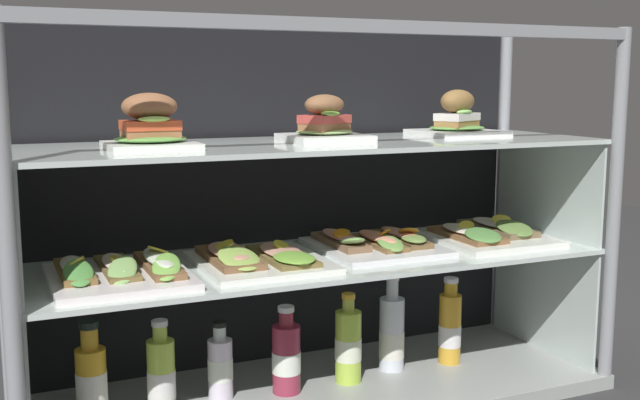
% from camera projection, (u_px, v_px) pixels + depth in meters
% --- Properties ---
extents(case_base_deck, '(1.43, 0.48, 0.04)m').
position_uv_depth(case_base_deck, '(320.00, 393.00, 1.90)').
color(case_base_deck, '#9EA39E').
rests_on(case_base_deck, ground).
extents(case_frame, '(1.43, 0.48, 0.91)m').
position_uv_depth(case_frame, '(298.00, 194.00, 1.96)').
color(case_frame, gray).
rests_on(case_frame, ground).
extents(riser_lower_tier, '(1.36, 0.42, 0.31)m').
position_uv_depth(riser_lower_tier, '(320.00, 324.00, 1.88)').
color(riser_lower_tier, silver).
rests_on(riser_lower_tier, case_base_deck).
extents(shelf_lower_glass, '(1.38, 0.43, 0.01)m').
position_uv_depth(shelf_lower_glass, '(320.00, 259.00, 1.85)').
color(shelf_lower_glass, silver).
rests_on(shelf_lower_glass, riser_lower_tier).
extents(riser_upper_tier, '(1.36, 0.42, 0.26)m').
position_uv_depth(riser_upper_tier, '(320.00, 202.00, 1.83)').
color(riser_upper_tier, silver).
rests_on(riser_upper_tier, shelf_lower_glass).
extents(shelf_upper_glass, '(1.38, 0.43, 0.01)m').
position_uv_depth(shelf_upper_glass, '(320.00, 144.00, 1.81)').
color(shelf_upper_glass, silver).
rests_on(shelf_upper_glass, riser_upper_tier).
extents(plated_roll_sandwich_right_of_center, '(0.18, 0.18, 0.12)m').
position_uv_depth(plated_roll_sandwich_right_of_center, '(150.00, 128.00, 1.61)').
color(plated_roll_sandwich_right_of_center, white).
rests_on(plated_roll_sandwich_right_of_center, shelf_upper_glass).
extents(plated_roll_sandwich_mid_right, '(0.18, 0.18, 0.11)m').
position_uv_depth(plated_roll_sandwich_mid_right, '(325.00, 125.00, 1.80)').
color(plated_roll_sandwich_mid_right, white).
rests_on(plated_roll_sandwich_mid_right, shelf_upper_glass).
extents(plated_roll_sandwich_left_of_center, '(0.21, 0.21, 0.12)m').
position_uv_depth(plated_roll_sandwich_left_of_center, '(457.00, 119.00, 2.02)').
color(plated_roll_sandwich_left_of_center, white).
rests_on(plated_roll_sandwich_left_of_center, shelf_upper_glass).
extents(open_sandwich_tray_center, '(0.28, 0.32, 0.06)m').
position_uv_depth(open_sandwich_tray_center, '(121.00, 271.00, 1.63)').
color(open_sandwich_tray_center, white).
rests_on(open_sandwich_tray_center, shelf_lower_glass).
extents(open_sandwich_tray_mid_right, '(0.28, 0.32, 0.06)m').
position_uv_depth(open_sandwich_tray_mid_right, '(257.00, 258.00, 1.76)').
color(open_sandwich_tray_mid_right, white).
rests_on(open_sandwich_tray_mid_right, shelf_lower_glass).
extents(open_sandwich_tray_mid_left, '(0.28, 0.32, 0.06)m').
position_uv_depth(open_sandwich_tray_mid_left, '(375.00, 242.00, 1.93)').
color(open_sandwich_tray_mid_left, white).
rests_on(open_sandwich_tray_mid_left, shelf_lower_glass).
extents(open_sandwich_tray_near_left_corner, '(0.28, 0.32, 0.06)m').
position_uv_depth(open_sandwich_tray_near_left_corner, '(486.00, 234.00, 2.03)').
color(open_sandwich_tray_near_left_corner, white).
rests_on(open_sandwich_tray_near_left_corner, shelf_lower_glass).
extents(juice_bottle_tucked_behind, '(0.07, 0.07, 0.23)m').
position_uv_depth(juice_bottle_tucked_behind, '(91.00, 381.00, 1.69)').
color(juice_bottle_tucked_behind, gold).
rests_on(juice_bottle_tucked_behind, case_base_deck).
extents(juice_bottle_back_right, '(0.06, 0.06, 0.21)m').
position_uv_depth(juice_bottle_back_right, '(161.00, 375.00, 1.75)').
color(juice_bottle_back_right, '#B5D84B').
rests_on(juice_bottle_back_right, case_base_deck).
extents(juice_bottle_front_middle, '(0.06, 0.06, 0.19)m').
position_uv_depth(juice_bottle_front_middle, '(220.00, 367.00, 1.82)').
color(juice_bottle_front_middle, white).
rests_on(juice_bottle_front_middle, case_base_deck).
extents(juice_bottle_back_left, '(0.07, 0.07, 0.21)m').
position_uv_depth(juice_bottle_back_left, '(286.00, 357.00, 1.85)').
color(juice_bottle_back_left, '#962C43').
rests_on(juice_bottle_back_left, case_base_deck).
extents(juice_bottle_near_post, '(0.07, 0.07, 0.23)m').
position_uv_depth(juice_bottle_near_post, '(348.00, 345.00, 1.92)').
color(juice_bottle_near_post, '#B1D644').
rests_on(juice_bottle_near_post, case_base_deck).
extents(juice_bottle_front_fourth, '(0.07, 0.07, 0.25)m').
position_uv_depth(juice_bottle_front_fourth, '(392.00, 334.00, 2.00)').
color(juice_bottle_front_fourth, white).
rests_on(juice_bottle_front_fourth, case_base_deck).
extents(juice_bottle_front_right_end, '(0.06, 0.06, 0.23)m').
position_uv_depth(juice_bottle_front_right_end, '(450.00, 328.00, 2.05)').
color(juice_bottle_front_right_end, gold).
rests_on(juice_bottle_front_right_end, case_base_deck).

